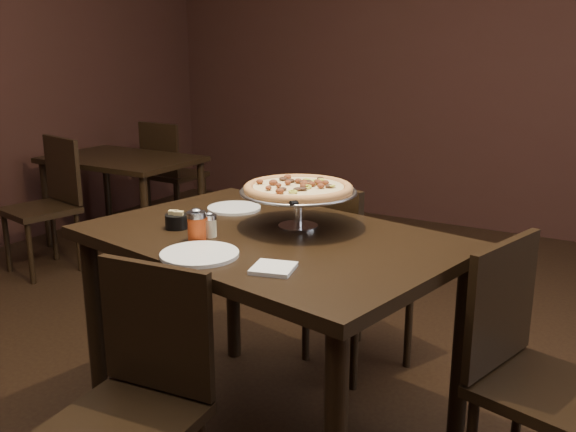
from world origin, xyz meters
The scene contains 16 objects.
room centered at (0.06, 0.03, 1.40)m, with size 6.04×7.04×2.84m.
dining_table centered at (0.06, 0.11, 0.73)m, with size 1.49×1.14×0.84m.
background_table centered at (-2.20, 1.66, 0.60)m, with size 1.10×0.73×0.69m.
pizza_stand centered at (0.11, 0.25, 0.98)m, with size 0.44×0.44×0.18m.
parmesan_shaker centered at (-0.11, -0.02, 0.88)m, with size 0.05×0.05×0.09m.
pepper_flake_shaker centered at (-0.12, -0.08, 0.89)m, with size 0.07×0.07×0.12m.
packet_caddy centered at (-0.28, 0.00, 0.86)m, with size 0.09×0.09×0.07m.
napkin_stack centered at (0.27, -0.21, 0.84)m, with size 0.13×0.13×0.01m, color silver.
plate_left centered at (-0.26, 0.34, 0.84)m, with size 0.22×0.22×0.01m, color white.
plate_near centered at (-0.01, -0.21, 0.84)m, with size 0.26×0.26×0.01m, color white.
serving_spatula centered at (0.21, 0.09, 0.98)m, with size 0.13×0.13×0.02m.
chair_far centered at (0.08, 0.76, 0.50)m, with size 0.56×0.56×0.92m.
chair_near centered at (-0.03, -0.52, 0.47)m, with size 0.44×0.44×0.86m.
chair_side centered at (0.98, 0.24, 0.49)m, with size 0.51×0.51×0.89m.
bg_chair_far centered at (-2.28, 2.29, 0.48)m, with size 0.43×0.43×0.88m.
bg_chair_near centered at (-2.26, 1.02, 0.49)m, with size 0.50×0.50×0.90m.
Camera 1 is at (1.25, -1.79, 1.51)m, focal length 40.00 mm.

